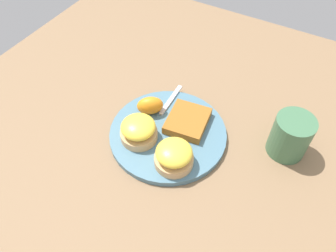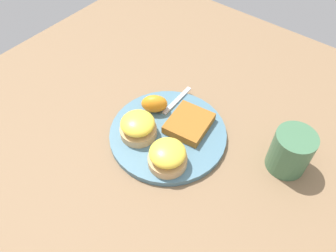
# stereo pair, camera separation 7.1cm
# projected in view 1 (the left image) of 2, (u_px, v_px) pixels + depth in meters

# --- Properties ---
(ground_plane) EXTENTS (1.10, 1.10, 0.00)m
(ground_plane) POSITION_uv_depth(u_px,v_px,m) (168.00, 136.00, 0.73)
(ground_plane) COLOR #846647
(plate) EXTENTS (0.26, 0.26, 0.01)m
(plate) POSITION_uv_depth(u_px,v_px,m) (168.00, 134.00, 0.73)
(plate) COLOR slate
(plate) RESTS_ON ground_plane
(sandwich_benedict_left) EXTENTS (0.08, 0.08, 0.05)m
(sandwich_benedict_left) POSITION_uv_depth(u_px,v_px,m) (139.00, 130.00, 0.69)
(sandwich_benedict_left) COLOR tan
(sandwich_benedict_left) RESTS_ON plate
(sandwich_benedict_right) EXTENTS (0.08, 0.08, 0.05)m
(sandwich_benedict_right) POSITION_uv_depth(u_px,v_px,m) (174.00, 156.00, 0.65)
(sandwich_benedict_right) COLOR tan
(sandwich_benedict_right) RESTS_ON plate
(hashbrown_patty) EXTENTS (0.11, 0.10, 0.02)m
(hashbrown_patty) POSITION_uv_depth(u_px,v_px,m) (188.00, 121.00, 0.73)
(hashbrown_patty) COLOR #9F6021
(hashbrown_patty) RESTS_ON plate
(orange_wedge) EXTENTS (0.06, 0.07, 0.04)m
(orange_wedge) POSITION_uv_depth(u_px,v_px,m) (150.00, 106.00, 0.74)
(orange_wedge) COLOR orange
(orange_wedge) RESTS_ON plate
(fork) EXTENTS (0.20, 0.03, 0.00)m
(fork) POSITION_uv_depth(u_px,v_px,m) (159.00, 117.00, 0.75)
(fork) COLOR silver
(fork) RESTS_ON plate
(cup) EXTENTS (0.11, 0.08, 0.09)m
(cup) POSITION_uv_depth(u_px,v_px,m) (291.00, 136.00, 0.67)
(cup) COLOR #42704C
(cup) RESTS_ON ground_plane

